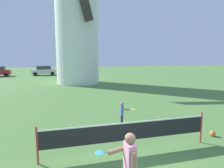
# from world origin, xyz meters

# --- Properties ---
(windmill) EXTENTS (8.10, 5.51, 14.61)m
(windmill) POSITION_xyz_m (0.41, 19.54, 7.24)
(windmill) COLOR white
(windmill) RESTS_ON ground_plane
(tennis_net) EXTENTS (5.47, 0.06, 1.10)m
(tennis_net) POSITION_xyz_m (0.38, 2.25, 0.69)
(tennis_net) COLOR red
(tennis_net) RESTS_ON ground_plane
(player_near) EXTENTS (0.81, 0.55, 1.48)m
(player_near) POSITION_xyz_m (-0.34, 0.27, 0.84)
(player_near) COLOR #9E937F
(player_near) RESTS_ON ground_plane
(player_far) EXTENTS (0.65, 0.52, 1.05)m
(player_far) POSITION_xyz_m (0.97, 4.65, 0.60)
(player_far) COLOR #333338
(player_far) RESTS_ON ground_plane
(stray_ball) EXTENTS (0.21, 0.21, 0.21)m
(stray_ball) POSITION_xyz_m (3.92, 2.59, 0.11)
(stray_ball) COLOR orange
(stray_ball) RESTS_ON ground_plane
(parked_car_silver) EXTENTS (4.01, 1.91, 1.56)m
(parked_car_silver) POSITION_xyz_m (-4.21, 31.32, 0.81)
(parked_car_silver) COLOR silver
(parked_car_silver) RESTS_ON ground_plane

